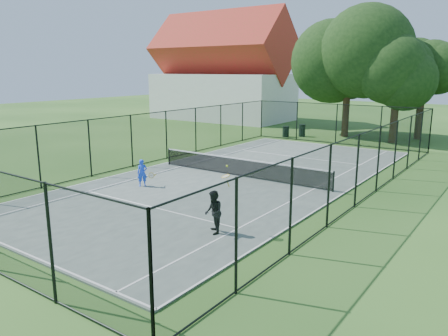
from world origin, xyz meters
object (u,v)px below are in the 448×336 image
Objects in this scene: trash_bin_right at (302,130)px; player_black at (214,212)px; player_blue at (142,173)px; trash_bin_left at (286,131)px; tennis_net at (241,167)px.

trash_bin_right is 0.44× the size of player_black.
player_blue is 7.07m from player_black.
player_blue is (1.95, -18.25, 0.25)m from trash_bin_left.
trash_bin_left is 0.38× the size of player_black.
trash_bin_right reaches higher than tennis_net.
player_black reaches higher than trash_bin_left.
player_blue is 0.55× the size of player_black.
trash_bin_left is at bearing 96.11° from player_blue.
player_black is at bearing -24.73° from player_blue.
tennis_net is 4.30× the size of player_black.
trash_bin_right is 0.80× the size of player_blue.
tennis_net is at bearing -71.39° from trash_bin_left.
trash_bin_right is (1.01, 0.97, 0.06)m from trash_bin_left.
player_blue is at bearing -83.89° from trash_bin_left.
player_black reaches higher than tennis_net.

